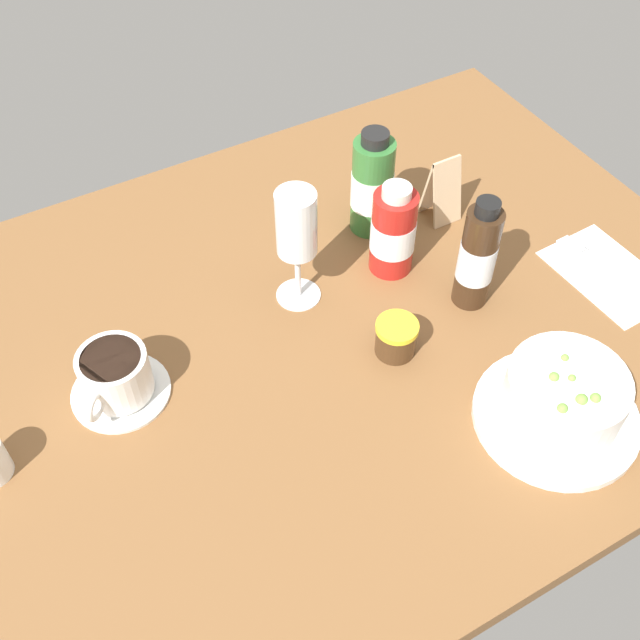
# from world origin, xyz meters

# --- Properties ---
(ground_plane) EXTENTS (1.10, 0.84, 0.03)m
(ground_plane) POSITION_xyz_m (0.00, 0.00, -0.01)
(ground_plane) COLOR brown
(porridge_bowl) EXTENTS (0.20, 0.20, 0.09)m
(porridge_bowl) POSITION_xyz_m (0.16, -0.27, 0.04)
(porridge_bowl) COLOR white
(porridge_bowl) RESTS_ON ground_plane
(cutlery_setting) EXTENTS (0.12, 0.18, 0.01)m
(cutlery_setting) POSITION_xyz_m (0.39, -0.11, 0.00)
(cutlery_setting) COLOR white
(cutlery_setting) RESTS_ON ground_plane
(coffee_cup) EXTENTS (0.12, 0.12, 0.07)m
(coffee_cup) POSITION_xyz_m (-0.29, 0.03, 0.03)
(coffee_cup) COLOR white
(coffee_cup) RESTS_ON ground_plane
(wine_glass) EXTENTS (0.06, 0.06, 0.18)m
(wine_glass) POSITION_xyz_m (-0.02, 0.07, 0.12)
(wine_glass) COLOR white
(wine_glass) RESTS_ON ground_plane
(jam_jar) EXTENTS (0.06, 0.06, 0.05)m
(jam_jar) POSITION_xyz_m (0.05, -0.08, 0.03)
(jam_jar) COLOR #452D18
(jam_jar) RESTS_ON ground_plane
(sauce_bottle_brown) EXTENTS (0.05, 0.05, 0.17)m
(sauce_bottle_brown) POSITION_xyz_m (0.19, -0.05, 0.08)
(sauce_bottle_brown) COLOR #382314
(sauce_bottle_brown) RESTS_ON ground_plane
(sauce_bottle_green) EXTENTS (0.06, 0.06, 0.17)m
(sauce_bottle_green) POSITION_xyz_m (0.15, 0.14, 0.08)
(sauce_bottle_green) COLOR #337233
(sauce_bottle_green) RESTS_ON ground_plane
(sauce_bottle_red) EXTENTS (0.06, 0.06, 0.14)m
(sauce_bottle_red) POSITION_xyz_m (0.13, 0.05, 0.07)
(sauce_bottle_red) COLOR #B21E19
(sauce_bottle_red) RESTS_ON ground_plane
(menu_card) EXTENTS (0.05, 0.05, 0.10)m
(menu_card) POSITION_xyz_m (0.25, 0.11, 0.05)
(menu_card) COLOR #CFAF86
(menu_card) RESTS_ON ground_plane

